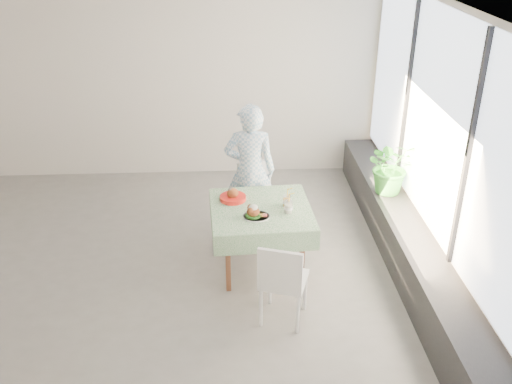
{
  "coord_description": "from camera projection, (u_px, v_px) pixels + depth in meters",
  "views": [
    {
      "loc": [
        0.87,
        -5.34,
        3.58
      ],
      "look_at": [
        1.16,
        -0.04,
        0.91
      ],
      "focal_mm": 40.0,
      "sensor_mm": 36.0,
      "label": 1
    }
  ],
  "objects": [
    {
      "name": "diner",
      "position": [
        250.0,
        171.0,
        6.62
      ],
      "size": [
        0.62,
        0.43,
        1.64
      ],
      "primitive_type": "imported",
      "rotation": [
        0.0,
        0.0,
        3.08
      ],
      "color": "#7EAACA",
      "rests_on": "ground"
    },
    {
      "name": "window_ledge",
      "position": [
        403.0,
        240.0,
        6.35
      ],
      "size": [
        0.4,
        4.8,
        0.5
      ],
      "primitive_type": "cube",
      "color": "black",
      "rests_on": "ground"
    },
    {
      "name": "cafe_table",
      "position": [
        261.0,
        231.0,
        6.1
      ],
      "size": [
        1.1,
        1.1,
        0.74
      ],
      "color": "brown",
      "rests_on": "ground"
    },
    {
      "name": "ceiling",
      "position": [
        126.0,
        4.0,
        5.07
      ],
      "size": [
        6.0,
        6.0,
        0.0
      ],
      "primitive_type": "plane",
      "rotation": [
        3.14,
        0.0,
        0.0
      ],
      "color": "white",
      "rests_on": "ground"
    },
    {
      "name": "wall_right",
      "position": [
        435.0,
        143.0,
        5.84
      ],
      "size": [
        0.02,
        5.0,
        2.8
      ],
      "primitive_type": "cube",
      "color": "silver",
      "rests_on": "ground"
    },
    {
      "name": "wall_back",
      "position": [
        163.0,
        81.0,
        7.93
      ],
      "size": [
        6.0,
        0.02,
        2.8
      ],
      "primitive_type": "cube",
      "color": "silver",
      "rests_on": "ground"
    },
    {
      "name": "wall_front",
      "position": [
        88.0,
        306.0,
        3.47
      ],
      "size": [
        6.0,
        0.02,
        2.8
      ],
      "primitive_type": "cube",
      "color": "silver",
      "rests_on": "ground"
    },
    {
      "name": "juice_cup_lemonade",
      "position": [
        288.0,
        207.0,
        5.86
      ],
      "size": [
        0.09,
        0.09,
        0.26
      ],
      "color": "white",
      "rests_on": "cafe_table"
    },
    {
      "name": "window_pane",
      "position": [
        435.0,
        120.0,
        5.73
      ],
      "size": [
        0.01,
        4.8,
        2.18
      ],
      "primitive_type": "cube",
      "color": "#D1E0F9",
      "rests_on": "ground"
    },
    {
      "name": "second_dish",
      "position": [
        233.0,
        197.0,
        6.13
      ],
      "size": [
        0.28,
        0.28,
        0.13
      ],
      "color": "red",
      "rests_on": "cafe_table"
    },
    {
      "name": "main_dish",
      "position": [
        255.0,
        213.0,
        5.78
      ],
      "size": [
        0.28,
        0.28,
        0.14
      ],
      "color": "white",
      "rests_on": "cafe_table"
    },
    {
      "name": "floor",
      "position": [
        152.0,
        266.0,
        6.33
      ],
      "size": [
        6.0,
        6.0,
        0.0
      ],
      "primitive_type": "plane",
      "color": "slate",
      "rests_on": "ground"
    },
    {
      "name": "chair_far",
      "position": [
        259.0,
        213.0,
        6.85
      ],
      "size": [
        0.51,
        0.51,
        0.88
      ],
      "color": "white",
      "rests_on": "ground"
    },
    {
      "name": "juice_cup_orange",
      "position": [
        287.0,
        201.0,
        5.99
      ],
      "size": [
        0.09,
        0.09,
        0.25
      ],
      "color": "white",
      "rests_on": "cafe_table"
    },
    {
      "name": "potted_plant",
      "position": [
        392.0,
        166.0,
        6.71
      ],
      "size": [
        0.62,
        0.54,
        0.67
      ],
      "primitive_type": "imported",
      "rotation": [
        0.0,
        0.0,
        0.03
      ],
      "color": "#317D29",
      "rests_on": "window_ledge"
    },
    {
      "name": "chair_near",
      "position": [
        283.0,
        296.0,
        5.41
      ],
      "size": [
        0.52,
        0.52,
        0.87
      ],
      "color": "white",
      "rests_on": "ground"
    }
  ]
}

